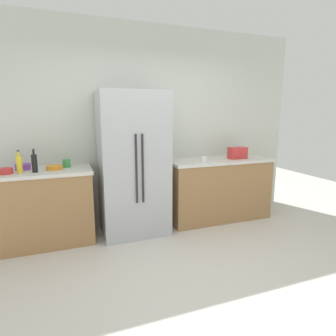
{
  "coord_description": "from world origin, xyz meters",
  "views": [
    {
      "loc": [
        -1.06,
        -2.16,
        1.59
      ],
      "look_at": [
        -0.09,
        0.43,
        1.05
      ],
      "focal_mm": 29.65,
      "sensor_mm": 36.0,
      "label": 1
    }
  ],
  "objects_px": {
    "toaster": "(238,153)",
    "bottle_a": "(34,163)",
    "bowl_b": "(23,167)",
    "cup_a": "(67,163)",
    "refrigerator": "(133,164)",
    "bowl_c": "(6,171)",
    "bowl_a": "(54,167)",
    "bottle_b": "(19,164)",
    "cup_b": "(204,159)"
  },
  "relations": [
    {
      "from": "toaster",
      "to": "bottle_a",
      "type": "relative_size",
      "value": 1.0
    },
    {
      "from": "bowl_b",
      "to": "cup_a",
      "type": "bearing_deg",
      "value": -2.46
    },
    {
      "from": "refrigerator",
      "to": "bowl_c",
      "type": "distance_m",
      "value": 1.48
    },
    {
      "from": "refrigerator",
      "to": "toaster",
      "type": "height_order",
      "value": "refrigerator"
    },
    {
      "from": "refrigerator",
      "to": "bowl_a",
      "type": "xyz_separation_m",
      "value": [
        -0.97,
        0.05,
        0.01
      ]
    },
    {
      "from": "cup_a",
      "to": "bowl_c",
      "type": "height_order",
      "value": "cup_a"
    },
    {
      "from": "bowl_b",
      "to": "refrigerator",
      "type": "bearing_deg",
      "value": -7.38
    },
    {
      "from": "bowl_a",
      "to": "toaster",
      "type": "bearing_deg",
      "value": -1.32
    },
    {
      "from": "bowl_b",
      "to": "bowl_c",
      "type": "relative_size",
      "value": 1.15
    },
    {
      "from": "refrigerator",
      "to": "bowl_c",
      "type": "xyz_separation_m",
      "value": [
        -1.48,
        -0.04,
        0.02
      ]
    },
    {
      "from": "bottle_a",
      "to": "bottle_b",
      "type": "relative_size",
      "value": 1.04
    },
    {
      "from": "toaster",
      "to": "cup_b",
      "type": "bearing_deg",
      "value": -170.16
    },
    {
      "from": "toaster",
      "to": "bottle_a",
      "type": "distance_m",
      "value": 2.8
    },
    {
      "from": "bottle_b",
      "to": "toaster",
      "type": "bearing_deg",
      "value": 0.77
    },
    {
      "from": "cup_b",
      "to": "bowl_c",
      "type": "xyz_separation_m",
      "value": [
        -2.47,
        0.08,
        -0.01
      ]
    },
    {
      "from": "bottle_a",
      "to": "bowl_c",
      "type": "relative_size",
      "value": 1.78
    },
    {
      "from": "bottle_a",
      "to": "cup_b",
      "type": "height_order",
      "value": "bottle_a"
    },
    {
      "from": "cup_a",
      "to": "bowl_c",
      "type": "relative_size",
      "value": 0.66
    },
    {
      "from": "bottle_b",
      "to": "bowl_b",
      "type": "bearing_deg",
      "value": 88.81
    },
    {
      "from": "bottle_a",
      "to": "bowl_c",
      "type": "height_order",
      "value": "bottle_a"
    },
    {
      "from": "bowl_b",
      "to": "cup_b",
      "type": "bearing_deg",
      "value": -7.17
    },
    {
      "from": "toaster",
      "to": "bottle_b",
      "type": "relative_size",
      "value": 1.04
    },
    {
      "from": "toaster",
      "to": "cup_a",
      "type": "xyz_separation_m",
      "value": [
        -2.45,
        0.16,
        -0.04
      ]
    },
    {
      "from": "bottle_a",
      "to": "bowl_a",
      "type": "xyz_separation_m",
      "value": [
        0.21,
        0.1,
        -0.09
      ]
    },
    {
      "from": "bowl_c",
      "to": "cup_a",
      "type": "bearing_deg",
      "value": 16.0
    },
    {
      "from": "bottle_a",
      "to": "cup_b",
      "type": "bearing_deg",
      "value": -1.75
    },
    {
      "from": "toaster",
      "to": "cup_a",
      "type": "distance_m",
      "value": 2.45
    },
    {
      "from": "bowl_b",
      "to": "bottle_b",
      "type": "bearing_deg",
      "value": -91.19
    },
    {
      "from": "bowl_a",
      "to": "bowl_c",
      "type": "xyz_separation_m",
      "value": [
        -0.51,
        -0.09,
        0.01
      ]
    },
    {
      "from": "cup_b",
      "to": "bowl_b",
      "type": "relative_size",
      "value": 0.44
    },
    {
      "from": "cup_a",
      "to": "bottle_a",
      "type": "bearing_deg",
      "value": -149.71
    },
    {
      "from": "bowl_a",
      "to": "bowl_c",
      "type": "height_order",
      "value": "bowl_c"
    },
    {
      "from": "cup_b",
      "to": "bowl_a",
      "type": "xyz_separation_m",
      "value": [
        -1.96,
        0.17,
        -0.02
      ]
    },
    {
      "from": "bowl_a",
      "to": "cup_a",
      "type": "bearing_deg",
      "value": 35.01
    },
    {
      "from": "bowl_b",
      "to": "bowl_c",
      "type": "bearing_deg",
      "value": -125.96
    },
    {
      "from": "bottle_b",
      "to": "bowl_b",
      "type": "distance_m",
      "value": 0.23
    },
    {
      "from": "bottle_a",
      "to": "bowl_b",
      "type": "xyz_separation_m",
      "value": [
        -0.15,
        0.23,
        -0.08
      ]
    },
    {
      "from": "cup_b",
      "to": "bowl_b",
      "type": "xyz_separation_m",
      "value": [
        -2.32,
        0.29,
        -0.01
      ]
    },
    {
      "from": "bowl_c",
      "to": "cup_b",
      "type": "bearing_deg",
      "value": -1.92
    },
    {
      "from": "toaster",
      "to": "bowl_c",
      "type": "bearing_deg",
      "value": -179.51
    },
    {
      "from": "toaster",
      "to": "cup_b",
      "type": "height_order",
      "value": "toaster"
    },
    {
      "from": "toaster",
      "to": "bowl_a",
      "type": "xyz_separation_m",
      "value": [
        -2.59,
        0.06,
        -0.06
      ]
    },
    {
      "from": "refrigerator",
      "to": "cup_b",
      "type": "xyz_separation_m",
      "value": [
        0.99,
        -0.12,
        0.03
      ]
    },
    {
      "from": "refrigerator",
      "to": "bottle_a",
      "type": "distance_m",
      "value": 1.18
    },
    {
      "from": "bottle_b",
      "to": "cup_b",
      "type": "bearing_deg",
      "value": -1.72
    },
    {
      "from": "bottle_b",
      "to": "bowl_b",
      "type": "xyz_separation_m",
      "value": [
        0.0,
        0.22,
        -0.07
      ]
    },
    {
      "from": "refrigerator",
      "to": "cup_a",
      "type": "bearing_deg",
      "value": 169.68
    },
    {
      "from": "toaster",
      "to": "bowl_a",
      "type": "relative_size",
      "value": 1.44
    },
    {
      "from": "bowl_a",
      "to": "bowl_b",
      "type": "relative_size",
      "value": 1.07
    },
    {
      "from": "bottle_b",
      "to": "cup_a",
      "type": "distance_m",
      "value": 0.55
    }
  ]
}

